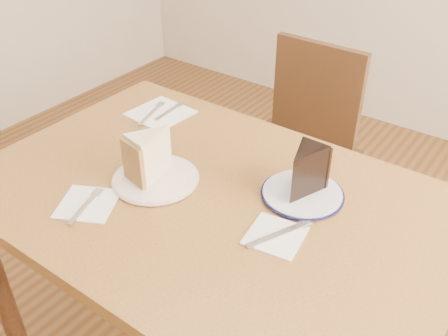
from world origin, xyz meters
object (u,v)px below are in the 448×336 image
at_px(carrot_cake, 153,155).
at_px(chocolate_cake, 303,174).
at_px(chair_far, 295,149).
at_px(plate_navy, 302,194).
at_px(table, 209,224).
at_px(plate_cream, 156,179).

bearing_deg(carrot_cake, chocolate_cake, 34.74).
distance_m(carrot_cake, chocolate_cake, 0.38).
relative_size(chair_far, plate_navy, 4.42).
height_order(table, carrot_cake, carrot_cake).
xyz_separation_m(chair_far, chocolate_cake, (0.31, -0.57, 0.34)).
distance_m(chair_far, carrot_cake, 0.79).
bearing_deg(carrot_cake, plate_cream, -30.08).
xyz_separation_m(table, carrot_cake, (-0.16, -0.02, 0.17)).
relative_size(plate_navy, carrot_cake, 1.74).
bearing_deg(chocolate_cake, carrot_cake, 24.68).
bearing_deg(plate_navy, plate_cream, -153.76).
xyz_separation_m(plate_cream, carrot_cake, (-0.01, 0.01, 0.06)).
relative_size(table, chocolate_cake, 10.88).
xyz_separation_m(plate_navy, chocolate_cake, (-0.00, -0.01, 0.06)).
xyz_separation_m(table, chair_far, (-0.12, 0.69, -0.17)).
height_order(chair_far, carrot_cake, carrot_cake).
relative_size(plate_cream, plate_navy, 1.09).
xyz_separation_m(table, plate_cream, (-0.14, -0.04, 0.10)).
relative_size(plate_cream, chocolate_cake, 1.94).
bearing_deg(table, plate_navy, 33.89).
relative_size(plate_cream, carrot_cake, 1.90).
distance_m(table, carrot_cake, 0.23).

